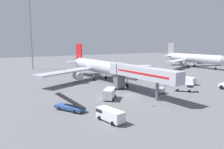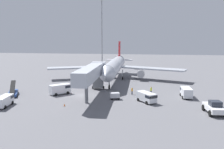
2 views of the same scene
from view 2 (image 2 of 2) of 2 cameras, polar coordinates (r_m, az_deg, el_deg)
The scene contains 14 objects.
ground_plane at distance 55.53m, azimuth -7.22°, elevation -4.99°, with size 300.00×300.00×0.00m, color slate.
airplane_at_gate at distance 74.72m, azimuth 0.73°, elevation 2.08°, with size 44.84×42.40×12.12m.
jet_bridge at distance 53.52m, azimuth -4.84°, elevation 0.34°, with size 4.46×21.94×7.07m.
pushback_tug at distance 45.25m, azimuth 23.69°, elevation -7.38°, with size 3.43×5.55×2.35m.
belt_loader_truck at distance 59.38m, azimuth -22.98°, elevation -3.98°, with size 4.61×6.37×3.04m.
service_van_far_center at distance 50.48m, azimuth -24.77°, elevation -5.77°, with size 2.76×5.45×1.99m.
service_van_far_right at distance 49.16m, azimuth 8.46°, elevation -5.39°, with size 4.49×4.90×2.06m.
service_van_near_right at distance 56.99m, azimuth -12.41°, elevation -3.39°, with size 4.77×4.92×2.37m.
service_van_rear_left at distance 55.30m, azimuth 17.62°, elevation -4.05°, with size 2.47×4.71×2.20m.
baggage_cart_far_left at distance 51.28m, azimuth 0.67°, elevation -5.16°, with size 2.37×1.99×1.41m.
ground_crew_worker_foreground at distance 55.62m, azimuth 4.91°, elevation -3.96°, with size 0.43×0.43×1.74m.
ground_crew_worker_midground at distance 56.38m, azimuth 9.49°, elevation -3.80°, with size 0.50×0.50×1.86m.
safety_cone_alpha at distance 47.11m, azimuth -11.50°, elevation -7.26°, with size 0.33×0.33×0.52m.
apron_light_mast at distance 118.52m, azimuth -2.49°, elevation 12.96°, with size 2.40×2.40×32.93m.
Camera 2 is at (16.03, -51.55, 13.02)m, focal length 37.55 mm.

